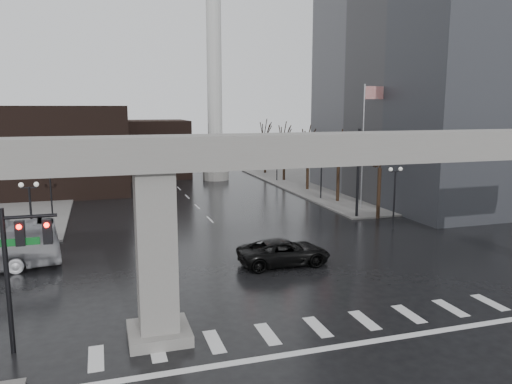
{
  "coord_description": "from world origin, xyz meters",
  "views": [
    {
      "loc": [
        -9.04,
        -20.46,
        9.85
      ],
      "look_at": [
        0.35,
        9.47,
        4.5
      ],
      "focal_mm": 35.0,
      "sensor_mm": 36.0,
      "label": 1
    }
  ],
  "objects": [
    {
      "name": "office_tower",
      "position": [
        28.0,
        26.0,
        21.0
      ],
      "size": [
        22.0,
        26.0,
        42.0
      ],
      "primitive_type": "cube",
      "color": "slate",
      "rests_on": "ground"
    },
    {
      "name": "tree_right_2",
      "position": [
        14.53,
        34.02,
        2.91
      ],
      "size": [
        1.1,
        1.63,
        7.85
      ],
      "color": "black",
      "rests_on": "ground"
    },
    {
      "name": "lamp_left_0",
      "position": [
        -13.5,
        14.0,
        3.47
      ],
      "size": [
        1.22,
        0.32,
        5.11
      ],
      "color": "black",
      "rests_on": "ground"
    },
    {
      "name": "lamp_left_2",
      "position": [
        -13.5,
        42.0,
        3.47
      ],
      "size": [
        1.22,
        0.32,
        5.11
      ],
      "color": "black",
      "rests_on": "ground"
    },
    {
      "name": "elevated_guideway",
      "position": [
        1.26,
        0.0,
        6.88
      ],
      "size": [
        48.0,
        2.6,
        8.7
      ],
      "color": "gray",
      "rests_on": "ground"
    },
    {
      "name": "tree_right_1",
      "position": [
        14.53,
        26.02,
        2.85
      ],
      "size": [
        1.09,
        1.61,
        7.67
      ],
      "color": "black",
      "rests_on": "ground"
    },
    {
      "name": "lamp_left_1",
      "position": [
        -13.5,
        28.0,
        3.47
      ],
      "size": [
        1.22,
        0.32,
        5.11
      ],
      "color": "black",
      "rests_on": "ground"
    },
    {
      "name": "smokestack",
      "position": [
        6.0,
        46.0,
        13.35
      ],
      "size": [
        3.6,
        3.6,
        30.0
      ],
      "color": "silver",
      "rests_on": "ground"
    },
    {
      "name": "flagpole_assembly",
      "position": [
        15.29,
        22.0,
        7.53
      ],
      "size": [
        2.06,
        0.12,
        12.0
      ],
      "color": "silver",
      "rests_on": "ground"
    },
    {
      "name": "sidewalk_ne",
      "position": [
        26.0,
        36.0,
        0.07
      ],
      "size": [
        28.0,
        36.0,
        0.15
      ],
      "primitive_type": "cube",
      "color": "slate",
      "rests_on": "ground"
    },
    {
      "name": "signal_left_pole",
      "position": [
        -12.25,
        0.5,
        4.07
      ],
      "size": [
        2.3,
        0.3,
        6.0
      ],
      "color": "black",
      "rests_on": "ground"
    },
    {
      "name": "tree_right_0",
      "position": [
        14.53,
        18.02,
        2.79
      ],
      "size": [
        1.09,
        1.58,
        7.5
      ],
      "color": "black",
      "rests_on": "ground"
    },
    {
      "name": "signal_mast_arm",
      "position": [
        8.99,
        18.8,
        5.83
      ],
      "size": [
        12.12,
        0.43,
        8.0
      ],
      "color": "black",
      "rests_on": "ground"
    },
    {
      "name": "building_far_mid",
      "position": [
        -2.0,
        52.0,
        4.0
      ],
      "size": [
        10.0,
        10.0,
        8.0
      ],
      "primitive_type": "cube",
      "color": "black",
      "rests_on": "ground"
    },
    {
      "name": "lamp_right_0",
      "position": [
        13.5,
        14.0,
        3.47
      ],
      "size": [
        1.22,
        0.32,
        5.11
      ],
      "color": "black",
      "rests_on": "ground"
    },
    {
      "name": "tree_right_3",
      "position": [
        14.53,
        42.02,
        2.98
      ],
      "size": [
        1.11,
        1.66,
        8.02
      ],
      "color": "black",
      "rests_on": "ground"
    },
    {
      "name": "pickup_truck",
      "position": [
        1.75,
        7.99,
        0.81
      ],
      "size": [
        5.87,
        2.72,
        1.63
      ],
      "primitive_type": "imported",
      "rotation": [
        0.0,
        0.0,
        1.57
      ],
      "color": "black",
      "rests_on": "ground"
    },
    {
      "name": "ground",
      "position": [
        0.0,
        0.0,
        0.0
      ],
      "size": [
        160.0,
        160.0,
        0.0
      ],
      "primitive_type": "plane",
      "color": "black",
      "rests_on": "ground"
    },
    {
      "name": "tree_right_4",
      "position": [
        14.53,
        50.02,
        3.04
      ],
      "size": [
        1.12,
        1.69,
        8.19
      ],
      "color": "black",
      "rests_on": "ground"
    },
    {
      "name": "lamp_right_2",
      "position": [
        13.5,
        42.0,
        3.47
      ],
      "size": [
        1.22,
        0.32,
        5.11
      ],
      "color": "black",
      "rests_on": "ground"
    },
    {
      "name": "building_far_left",
      "position": [
        -14.0,
        42.0,
        5.0
      ],
      "size": [
        16.0,
        14.0,
        10.0
      ],
      "primitive_type": "cube",
      "color": "black",
      "rests_on": "ground"
    },
    {
      "name": "lamp_right_1",
      "position": [
        13.5,
        28.0,
        3.47
      ],
      "size": [
        1.22,
        0.32,
        5.11
      ],
      "color": "black",
      "rests_on": "ground"
    }
  ]
}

